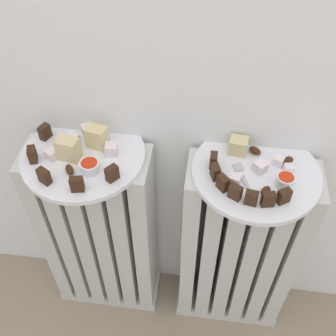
{
  "coord_description": "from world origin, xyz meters",
  "views": [
    {
      "loc": [
        0.08,
        -0.32,
        1.25
      ],
      "look_at": [
        0.0,
        0.28,
        0.61
      ],
      "focal_mm": 42.98,
      "sensor_mm": 36.0,
      "label": 1
    }
  ],
  "objects_px": {
    "plate_right": "(256,172)",
    "jam_bowl_right": "(285,181)",
    "radiator_right": "(237,252)",
    "radiator_left": "(101,236)",
    "jam_bowl_left": "(90,166)",
    "plate_left": "(83,155)",
    "fork": "(243,178)"
  },
  "relations": [
    {
      "from": "jam_bowl_left",
      "to": "radiator_left",
      "type": "bearing_deg",
      "value": 122.59
    },
    {
      "from": "radiator_left",
      "to": "plate_right",
      "type": "bearing_deg",
      "value": -0.0
    },
    {
      "from": "radiator_left",
      "to": "fork",
      "type": "xyz_separation_m",
      "value": [
        0.35,
        -0.03,
        0.33
      ]
    },
    {
      "from": "radiator_right",
      "to": "jam_bowl_right",
      "type": "relative_size",
      "value": 16.32
    },
    {
      "from": "radiator_left",
      "to": "plate_right",
      "type": "relative_size",
      "value": 2.25
    },
    {
      "from": "plate_right",
      "to": "radiator_left",
      "type": "bearing_deg",
      "value": 180.0
    },
    {
      "from": "jam_bowl_left",
      "to": "plate_right",
      "type": "bearing_deg",
      "value": 7.6
    },
    {
      "from": "radiator_right",
      "to": "plate_left",
      "type": "xyz_separation_m",
      "value": [
        -0.38,
        -0.0,
        0.32
      ]
    },
    {
      "from": "radiator_left",
      "to": "plate_right",
      "type": "distance_m",
      "value": 0.49
    },
    {
      "from": "plate_left",
      "to": "jam_bowl_right",
      "type": "relative_size",
      "value": 7.24
    },
    {
      "from": "jam_bowl_right",
      "to": "radiator_right",
      "type": "bearing_deg",
      "value": 147.33
    },
    {
      "from": "jam_bowl_left",
      "to": "fork",
      "type": "xyz_separation_m",
      "value": [
        0.32,
        0.02,
        -0.01
      ]
    },
    {
      "from": "radiator_right",
      "to": "jam_bowl_right",
      "type": "xyz_separation_m",
      "value": [
        0.05,
        -0.03,
        0.34
      ]
    },
    {
      "from": "jam_bowl_left",
      "to": "radiator_right",
      "type": "bearing_deg",
      "value": 7.6
    },
    {
      "from": "jam_bowl_right",
      "to": "fork",
      "type": "xyz_separation_m",
      "value": [
        -0.08,
        0.01,
        -0.01
      ]
    },
    {
      "from": "plate_left",
      "to": "jam_bowl_left",
      "type": "height_order",
      "value": "jam_bowl_left"
    },
    {
      "from": "plate_right",
      "to": "jam_bowl_right",
      "type": "xyz_separation_m",
      "value": [
        0.05,
        -0.03,
        0.02
      ]
    },
    {
      "from": "radiator_right",
      "to": "radiator_left",
      "type": "bearing_deg",
      "value": 180.0
    },
    {
      "from": "plate_right",
      "to": "jam_bowl_right",
      "type": "distance_m",
      "value": 0.07
    },
    {
      "from": "radiator_left",
      "to": "plate_left",
      "type": "relative_size",
      "value": 2.25
    },
    {
      "from": "fork",
      "to": "plate_left",
      "type": "bearing_deg",
      "value": 175.58
    },
    {
      "from": "radiator_left",
      "to": "jam_bowl_right",
      "type": "height_order",
      "value": "jam_bowl_right"
    },
    {
      "from": "radiator_right",
      "to": "fork",
      "type": "xyz_separation_m",
      "value": [
        -0.03,
        -0.03,
        0.33
      ]
    },
    {
      "from": "jam_bowl_left",
      "to": "plate_left",
      "type": "bearing_deg",
      "value": 122.59
    },
    {
      "from": "plate_right",
      "to": "fork",
      "type": "height_order",
      "value": "fork"
    },
    {
      "from": "plate_left",
      "to": "jam_bowl_right",
      "type": "bearing_deg",
      "value": -4.62
    },
    {
      "from": "radiator_right",
      "to": "jam_bowl_right",
      "type": "bearing_deg",
      "value": -32.67
    },
    {
      "from": "radiator_right",
      "to": "fork",
      "type": "relative_size",
      "value": 6.24
    },
    {
      "from": "plate_left",
      "to": "plate_right",
      "type": "xyz_separation_m",
      "value": [
        0.38,
        0.0,
        0.0
      ]
    },
    {
      "from": "radiator_right",
      "to": "plate_left",
      "type": "height_order",
      "value": "plate_left"
    },
    {
      "from": "plate_left",
      "to": "jam_bowl_left",
      "type": "bearing_deg",
      "value": -57.41
    },
    {
      "from": "jam_bowl_left",
      "to": "jam_bowl_right",
      "type": "relative_size",
      "value": 1.11
    }
  ]
}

